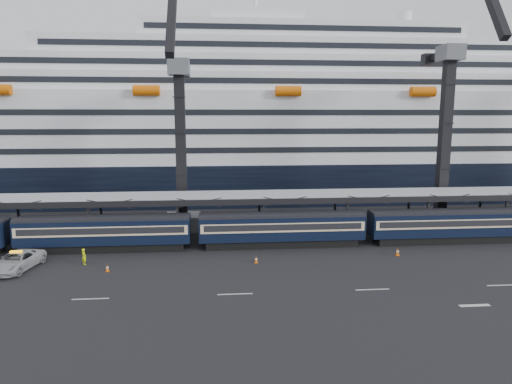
% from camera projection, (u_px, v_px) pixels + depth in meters
% --- Properties ---
extents(ground, '(260.00, 260.00, 0.00)m').
position_uv_depth(ground, '(379.00, 273.00, 43.85)').
color(ground, black).
rests_on(ground, ground).
extents(lane_markings, '(111.00, 4.27, 0.02)m').
position_uv_depth(lane_markings, '(492.00, 291.00, 39.41)').
color(lane_markings, beige).
rests_on(lane_markings, ground).
extents(train, '(133.05, 3.00, 4.05)m').
position_uv_depth(train, '(310.00, 227.00, 52.92)').
color(train, black).
rests_on(train, ground).
extents(canopy, '(130.00, 6.25, 5.53)m').
position_uv_depth(canopy, '(341.00, 195.00, 56.74)').
color(canopy, '#94969C').
rests_on(canopy, ground).
extents(cruise_ship, '(214.09, 28.84, 34.00)m').
position_uv_depth(cruise_ship, '(292.00, 130.00, 86.91)').
color(cruise_ship, black).
rests_on(cruise_ship, ground).
extents(crane_dark_near, '(4.50, 17.75, 35.08)m').
position_uv_depth(crane_dark_near, '(180.00, 140.00, 58.45)').
color(crane_dark_near, '#515459').
rests_on(crane_dark_near, ground).
extents(crane_dark_mid, '(4.50, 18.24, 39.64)m').
position_uv_depth(crane_dark_mid, '(447.00, 128.00, 60.19)').
color(crane_dark_mid, '#515459').
rests_on(crane_dark_mid, ground).
extents(pickup_truck, '(4.04, 6.80, 1.77)m').
position_uv_depth(pickup_truck, '(17.00, 261.00, 44.73)').
color(pickup_truck, '#A1A4A8').
rests_on(pickup_truck, ground).
extents(worker, '(0.72, 0.71, 1.68)m').
position_uv_depth(worker, '(84.00, 257.00, 46.29)').
color(worker, '#DEF50C').
rests_on(worker, ground).
extents(traffic_cone_b, '(0.44, 0.44, 0.87)m').
position_uv_depth(traffic_cone_b, '(21.00, 267.00, 44.24)').
color(traffic_cone_b, '#E05F07').
rests_on(traffic_cone_b, ground).
extents(traffic_cone_c, '(0.36, 0.36, 0.72)m').
position_uv_depth(traffic_cone_c, '(107.00, 268.00, 44.35)').
color(traffic_cone_c, '#E05F07').
rests_on(traffic_cone_c, ground).
extents(traffic_cone_d, '(0.37, 0.37, 0.74)m').
position_uv_depth(traffic_cone_d, '(256.00, 259.00, 46.92)').
color(traffic_cone_d, '#E05F07').
rests_on(traffic_cone_d, ground).
extents(traffic_cone_e, '(0.43, 0.43, 0.87)m').
position_uv_depth(traffic_cone_e, '(398.00, 252.00, 49.37)').
color(traffic_cone_e, '#E05F07').
rests_on(traffic_cone_e, ground).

